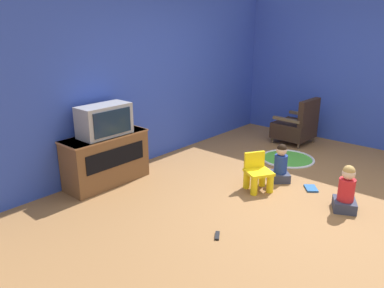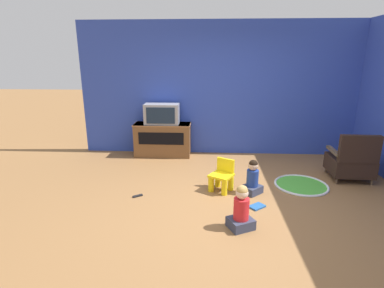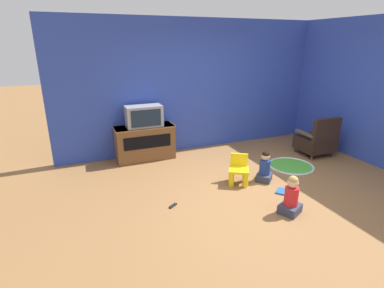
% 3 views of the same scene
% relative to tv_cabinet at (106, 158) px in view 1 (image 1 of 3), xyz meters
% --- Properties ---
extents(ground_plane, '(30.00, 30.00, 0.00)m').
position_rel_tv_cabinet_xyz_m(ground_plane, '(1.29, -2.06, -0.35)').
color(ground_plane, olive).
extents(wall_back, '(5.79, 0.12, 2.71)m').
position_rel_tv_cabinet_xyz_m(wall_back, '(1.18, 0.30, 1.00)').
color(wall_back, '#2D47B2').
rests_on(wall_back, ground_plane).
extents(tv_cabinet, '(1.16, 0.45, 0.68)m').
position_rel_tv_cabinet_xyz_m(tv_cabinet, '(0.00, 0.00, 0.00)').
color(tv_cabinet, brown).
rests_on(tv_cabinet, ground_plane).
extents(television, '(0.69, 0.35, 0.41)m').
position_rel_tv_cabinet_xyz_m(television, '(-0.00, -0.03, 0.53)').
color(television, '#939399').
rests_on(television, tv_cabinet).
extents(black_armchair, '(0.67, 0.65, 0.83)m').
position_rel_tv_cabinet_xyz_m(black_armchair, '(3.34, -1.12, -0.04)').
color(black_armchair, brown).
rests_on(black_armchair, ground_plane).
extents(yellow_kid_chair, '(0.43, 0.42, 0.48)m').
position_rel_tv_cabinet_xyz_m(yellow_kid_chair, '(1.16, -1.66, -0.15)').
color(yellow_kid_chair, yellow).
rests_on(yellow_kid_chair, ground_plane).
extents(play_mat, '(0.85, 0.85, 0.04)m').
position_rel_tv_cabinet_xyz_m(play_mat, '(2.46, -1.43, -0.34)').
color(play_mat, green).
rests_on(play_mat, ground_plane).
extents(child_watching_left, '(0.36, 0.35, 0.56)m').
position_rel_tv_cabinet_xyz_m(child_watching_left, '(1.35, -2.73, -0.11)').
color(child_watching_left, '#33384C').
rests_on(child_watching_left, ground_plane).
extents(child_watching_center, '(0.36, 0.36, 0.53)m').
position_rel_tv_cabinet_xyz_m(child_watching_center, '(1.62, -1.74, -0.12)').
color(child_watching_center, '#33384C').
rests_on(child_watching_center, ground_plane).
extents(book, '(0.26, 0.24, 0.02)m').
position_rel_tv_cabinet_xyz_m(book, '(1.63, -2.20, -0.34)').
color(book, '#235699').
rests_on(book, ground_plane).
extents(remote_control, '(0.15, 0.12, 0.02)m').
position_rel_tv_cabinet_xyz_m(remote_control, '(-0.09, -1.96, -0.34)').
color(remote_control, black).
rests_on(remote_control, ground_plane).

